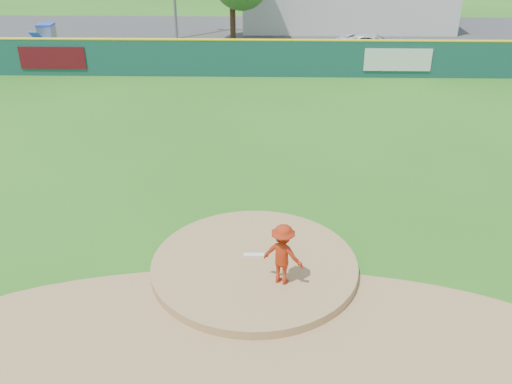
{
  "coord_description": "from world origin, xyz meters",
  "views": [
    {
      "loc": [
        0.32,
        -12.55,
        8.99
      ],
      "look_at": [
        0.0,
        2.0,
        1.3
      ],
      "focal_mm": 40.0,
      "sensor_mm": 36.0,
      "label": 1
    }
  ],
  "objects_px": {
    "pool_building_grp": "(345,2)",
    "pitcher": "(283,254)",
    "van": "(372,45)",
    "playground_slide": "(47,36)"
  },
  "relations": [
    {
      "from": "pitcher",
      "to": "playground_slide",
      "type": "bearing_deg",
      "value": -35.33
    },
    {
      "from": "pitcher",
      "to": "playground_slide",
      "type": "height_order",
      "value": "pitcher"
    },
    {
      "from": "pitcher",
      "to": "van",
      "type": "xyz_separation_m",
      "value": [
        5.95,
        23.5,
        -0.41
      ]
    },
    {
      "from": "pool_building_grp",
      "to": "playground_slide",
      "type": "bearing_deg",
      "value": -158.72
    },
    {
      "from": "pool_building_grp",
      "to": "pitcher",
      "type": "bearing_deg",
      "value": -99.13
    },
    {
      "from": "pool_building_grp",
      "to": "van",
      "type": "bearing_deg",
      "value": -85.9
    },
    {
      "from": "van",
      "to": "pool_building_grp",
      "type": "bearing_deg",
      "value": 21.57
    },
    {
      "from": "pitcher",
      "to": "van",
      "type": "bearing_deg",
      "value": -79.92
    },
    {
      "from": "pitcher",
      "to": "pool_building_grp",
      "type": "relative_size",
      "value": 0.11
    },
    {
      "from": "pool_building_grp",
      "to": "playground_slide",
      "type": "xyz_separation_m",
      "value": [
        -19.97,
        -7.78,
        -0.89
      ]
    }
  ]
}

